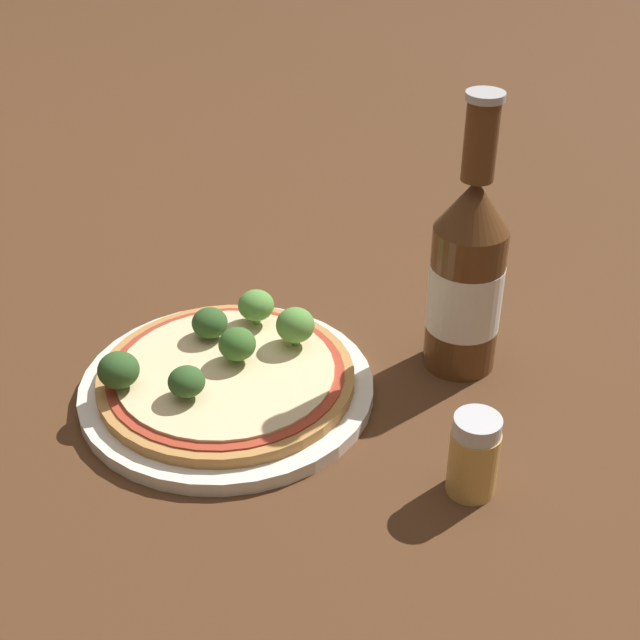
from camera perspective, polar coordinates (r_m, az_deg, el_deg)
ground_plane at (r=0.76m, az=-5.93°, el=-4.72°), size 3.00×3.00×0.00m
plate at (r=0.75m, az=-5.70°, el=-4.31°), size 0.25×0.25×0.01m
pizza at (r=0.75m, az=-6.27°, el=-3.44°), size 0.21×0.21×0.01m
broccoli_floret_0 at (r=0.77m, az=-7.07°, el=-0.19°), size 0.03×0.03×0.03m
broccoli_floret_1 at (r=0.72m, az=-12.77°, el=-3.15°), size 0.03×0.03×0.03m
broccoli_floret_2 at (r=0.75m, az=-1.59°, el=-0.34°), size 0.03×0.03×0.03m
broccoli_floret_3 at (r=0.74m, az=-5.32°, el=-1.55°), size 0.03×0.03×0.03m
broccoli_floret_4 at (r=0.79m, az=-4.12°, el=0.93°), size 0.03×0.03×0.03m
broccoli_floret_5 at (r=0.70m, az=-8.54°, el=-3.93°), size 0.03×0.03×0.03m
beer_bottle at (r=0.75m, az=9.38°, el=2.88°), size 0.06×0.06×0.24m
pepper_shaker at (r=0.65m, az=9.82°, el=-8.54°), size 0.04×0.04×0.07m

